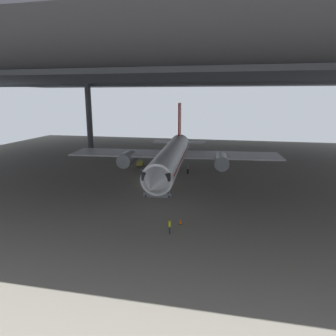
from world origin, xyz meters
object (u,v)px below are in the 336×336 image
(airplane_main, at_px, (172,156))
(crew_worker_by_stairs, at_px, (161,184))
(boarding_stairs, at_px, (158,191))
(traffic_cone_orange, at_px, (181,222))
(baggage_tug, at_px, (140,163))
(crew_worker_near_nose, at_px, (170,225))

(airplane_main, relative_size, crew_worker_by_stairs, 25.57)
(airplane_main, relative_size, boarding_stairs, 8.31)
(boarding_stairs, height_order, traffic_cone_orange, boarding_stairs)
(baggage_tug, bearing_deg, traffic_cone_orange, -64.26)
(crew_worker_near_nose, distance_m, traffic_cone_orange, 2.83)
(boarding_stairs, relative_size, crew_worker_near_nose, 2.93)
(crew_worker_near_nose, distance_m, crew_worker_by_stairs, 15.65)
(crew_worker_by_stairs, relative_size, traffic_cone_orange, 2.64)
(boarding_stairs, distance_m, crew_worker_near_nose, 12.59)
(boarding_stairs, distance_m, crew_worker_by_stairs, 3.16)
(airplane_main, height_order, traffic_cone_orange, airplane_main)
(boarding_stairs, distance_m, baggage_tug, 20.17)
(boarding_stairs, relative_size, baggage_tug, 2.03)
(crew_worker_near_nose, bearing_deg, baggage_tug, 112.64)
(crew_worker_by_stairs, distance_m, baggage_tug, 17.27)
(airplane_main, bearing_deg, crew_worker_near_nose, -79.00)
(airplane_main, bearing_deg, baggage_tug, 138.59)
(crew_worker_by_stairs, bearing_deg, traffic_cone_orange, -67.50)
(baggage_tug, bearing_deg, airplane_main, -41.41)
(crew_worker_near_nose, bearing_deg, traffic_cone_orange, 75.79)
(crew_worker_by_stairs, bearing_deg, crew_worker_near_nose, -73.54)
(traffic_cone_orange, xyz_separation_m, baggage_tug, (-13.28, 27.55, 0.23))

